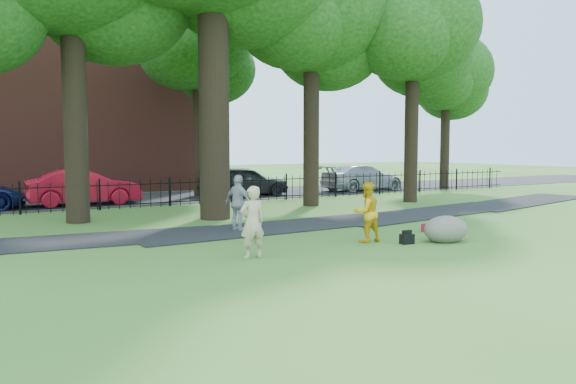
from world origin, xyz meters
TOP-DOWN VIEW (x-y plane):
  - ground at (0.00, 0.00)m, footprint 120.00×120.00m
  - footpath at (1.00, 3.90)m, footprint 36.07×3.85m
  - street at (0.00, 16.00)m, footprint 80.00×7.00m
  - iron_fence at (0.00, 12.00)m, footprint 44.00×0.04m
  - brick_building at (-4.00, 24.00)m, footprint 18.00×8.00m
  - tree_row at (0.52, 8.40)m, footprint 26.82×7.96m
  - woman at (-2.12, -0.10)m, footprint 0.63×0.42m
  - man at (1.59, 0.23)m, footprint 0.84×0.67m
  - pedestrian at (-0.55, 3.89)m, footprint 0.77×1.12m
  - boulder at (3.55, -0.83)m, footprint 1.47×1.19m
  - backpack at (2.34, -0.58)m, footprint 0.38×0.25m
  - red_bag at (4.41, 0.74)m, footprint 0.42×0.33m
  - red_sedan at (-3.15, 14.43)m, footprint 4.95×1.89m
  - grey_car at (5.01, 14.72)m, footprint 4.85×2.28m
  - silver_car at (12.62, 14.34)m, footprint 5.39×2.35m

SIDE VIEW (x-z plane):
  - ground at x=0.00m, z-range 0.00..0.00m
  - footpath at x=1.00m, z-range -0.01..0.01m
  - street at x=0.00m, z-range -0.01..0.01m
  - red_bag at x=4.41m, z-range 0.00..0.25m
  - backpack at x=2.34m, z-range 0.00..0.27m
  - boulder at x=3.55m, z-range 0.00..0.78m
  - iron_fence at x=0.00m, z-range 0.00..1.20m
  - silver_car at x=12.62m, z-range 0.00..1.54m
  - grey_car at x=5.01m, z-range 0.00..1.61m
  - red_sedan at x=-3.15m, z-range 0.00..1.61m
  - man at x=1.59m, z-range 0.00..1.66m
  - woman at x=-2.12m, z-range 0.00..1.72m
  - pedestrian at x=-0.55m, z-range 0.00..1.76m
  - brick_building at x=-4.00m, z-range 0.00..12.00m
  - tree_row at x=0.52m, z-range 1.94..14.36m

